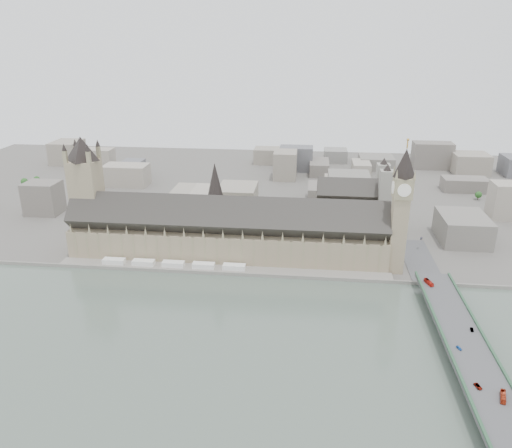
# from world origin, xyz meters

# --- Properties ---
(ground) EXTENTS (900.00, 900.00, 0.00)m
(ground) POSITION_xyz_m (0.00, 0.00, 0.00)
(ground) COLOR #595651
(ground) RESTS_ON ground
(river_thames) EXTENTS (600.00, 600.00, 0.00)m
(river_thames) POSITION_xyz_m (0.00, -165.00, 0.00)
(river_thames) COLOR #4F5E52
(river_thames) RESTS_ON ground
(embankment_wall) EXTENTS (600.00, 1.50, 3.00)m
(embankment_wall) POSITION_xyz_m (0.00, -15.00, 1.50)
(embankment_wall) COLOR slate
(embankment_wall) RESTS_ON ground
(river_terrace) EXTENTS (270.00, 15.00, 2.00)m
(river_terrace) POSITION_xyz_m (0.00, -7.50, 1.00)
(river_terrace) COLOR slate
(river_terrace) RESTS_ON ground
(terrace_tents) EXTENTS (118.00, 7.00, 4.00)m
(terrace_tents) POSITION_xyz_m (-40.00, -7.00, 4.00)
(terrace_tents) COLOR white
(terrace_tents) RESTS_ON river_terrace
(palace_of_westminster) EXTENTS (265.00, 40.73, 55.44)m
(palace_of_westminster) POSITION_xyz_m (0.00, 19.70, 22.71)
(palace_of_westminster) COLOR gray
(palace_of_westminster) RESTS_ON ground
(elizabeth_tower) EXTENTS (17.00, 17.00, 107.50)m
(elizabeth_tower) POSITION_xyz_m (138.00, 8.00, 58.09)
(elizabeth_tower) COLOR gray
(elizabeth_tower) RESTS_ON ground
(victoria_tower) EXTENTS (30.00, 30.00, 100.00)m
(victoria_tower) POSITION_xyz_m (-122.00, 26.00, 55.20)
(victoria_tower) COLOR gray
(victoria_tower) RESTS_ON ground
(central_tower) EXTENTS (13.00, 13.00, 48.00)m
(central_tower) POSITION_xyz_m (-10.00, 26.00, 57.92)
(central_tower) COLOR gray
(central_tower) RESTS_ON ground
(westminster_bridge) EXTENTS (25.00, 325.00, 10.25)m
(westminster_bridge) POSITION_xyz_m (162.00, -87.50, 5.12)
(westminster_bridge) COLOR #474749
(westminster_bridge) RESTS_ON ground
(bridge_parapets) EXTENTS (25.00, 235.00, 1.15)m
(bridge_parapets) POSITION_xyz_m (162.00, -132.00, 10.82)
(bridge_parapets) COLOR #2F563A
(bridge_parapets) RESTS_ON westminster_bridge
(westminster_abbey) EXTENTS (68.00, 36.00, 64.00)m
(westminster_abbey) POSITION_xyz_m (110.92, 95.00, 25.08)
(westminster_abbey) COLOR gray
(westminster_abbey) RESTS_ON ground
(city_skyline_inland) EXTENTS (720.00, 360.00, 38.00)m
(city_skyline_inland) POSITION_xyz_m (0.00, 245.00, 19.00)
(city_skyline_inland) COLOR gray
(city_skyline_inland) RESTS_ON ground
(park_trees) EXTENTS (110.00, 30.00, 15.00)m
(park_trees) POSITION_xyz_m (-10.00, 60.00, 7.50)
(park_trees) COLOR #1E4D1B
(park_trees) RESTS_ON ground
(red_bus_north) EXTENTS (5.41, 10.71, 2.91)m
(red_bus_north) POSITION_xyz_m (155.60, -32.84, 11.71)
(red_bus_north) COLOR red
(red_bus_north) RESTS_ON westminster_bridge
(red_bus_south) EXTENTS (5.21, 10.22, 2.78)m
(red_bus_south) POSITION_xyz_m (166.24, -153.61, 11.64)
(red_bus_south) COLOR #B23116
(red_bus_south) RESTS_ON westminster_bridge
(car_blue) EXTENTS (2.90, 4.32, 1.37)m
(car_blue) POSITION_xyz_m (156.05, -112.68, 10.93)
(car_blue) COLOR #1950A5
(car_blue) RESTS_ON westminster_bridge
(car_silver) EXTENTS (2.08, 4.48, 1.42)m
(car_silver) POSITION_xyz_m (168.85, -92.20, 10.96)
(car_silver) COLOR gray
(car_silver) RESTS_ON westminster_bridge
(car_grey) EXTENTS (3.64, 5.64, 1.45)m
(car_grey) POSITION_xyz_m (156.65, -146.15, 10.97)
(car_grey) COLOR gray
(car_grey) RESTS_ON westminster_bridge
(car_approach) EXTENTS (3.37, 5.18, 1.39)m
(car_approach) POSITION_xyz_m (167.27, 54.18, 10.95)
(car_approach) COLOR gray
(car_approach) RESTS_ON westminster_bridge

